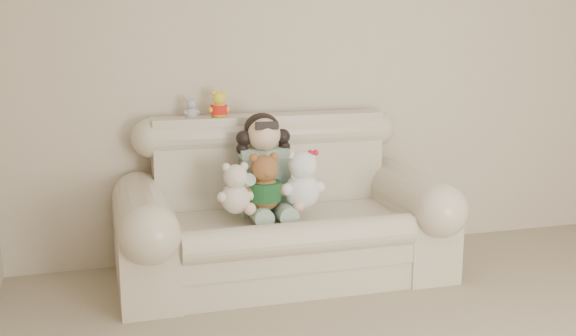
{
  "coord_description": "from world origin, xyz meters",
  "views": [
    {
      "loc": [
        -1.64,
        -2.1,
        1.62
      ],
      "look_at": [
        -0.49,
        1.9,
        0.75
      ],
      "focal_mm": 42.97,
      "sensor_mm": 36.0,
      "label": 1
    }
  ],
  "objects_px": {
    "seated_child": "(264,163)",
    "cream_teddy": "(235,183)",
    "sofa": "(284,201)",
    "brown_teddy": "(264,176)",
    "white_cat": "(302,173)"
  },
  "relations": [
    {
      "from": "sofa",
      "to": "seated_child",
      "type": "relative_size",
      "value": 3.17
    },
    {
      "from": "brown_teddy",
      "to": "white_cat",
      "type": "xyz_separation_m",
      "value": [
        0.24,
        -0.02,
        0.01
      ]
    },
    {
      "from": "white_cat",
      "to": "cream_teddy",
      "type": "distance_m",
      "value": 0.42
    },
    {
      "from": "white_cat",
      "to": "brown_teddy",
      "type": "bearing_deg",
      "value": -166.4
    },
    {
      "from": "seated_child",
      "to": "cream_teddy",
      "type": "height_order",
      "value": "seated_child"
    },
    {
      "from": "sofa",
      "to": "white_cat",
      "type": "bearing_deg",
      "value": -60.87
    },
    {
      "from": "sofa",
      "to": "white_cat",
      "type": "relative_size",
      "value": 4.78
    },
    {
      "from": "seated_child",
      "to": "white_cat",
      "type": "distance_m",
      "value": 0.29
    },
    {
      "from": "sofa",
      "to": "brown_teddy",
      "type": "bearing_deg",
      "value": -143.21
    },
    {
      "from": "brown_teddy",
      "to": "white_cat",
      "type": "relative_size",
      "value": 0.96
    },
    {
      "from": "brown_teddy",
      "to": "cream_teddy",
      "type": "bearing_deg",
      "value": -154.04
    },
    {
      "from": "sofa",
      "to": "seated_child",
      "type": "height_order",
      "value": "seated_child"
    },
    {
      "from": "brown_teddy",
      "to": "seated_child",
      "type": "bearing_deg",
      "value": 95.69
    },
    {
      "from": "sofa",
      "to": "cream_teddy",
      "type": "bearing_deg",
      "value": -157.93
    },
    {
      "from": "seated_child",
      "to": "brown_teddy",
      "type": "distance_m",
      "value": 0.21
    }
  ]
}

